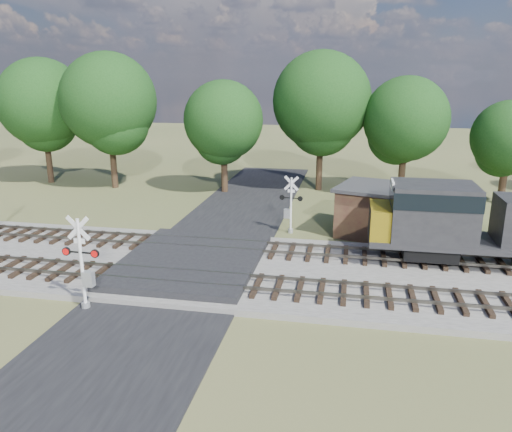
# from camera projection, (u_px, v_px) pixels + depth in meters

# --- Properties ---
(ground) EXTENTS (160.00, 160.00, 0.00)m
(ground) POSITION_uv_depth(u_px,v_px,m) (189.00, 271.00, 25.98)
(ground) COLOR #49532C
(ground) RESTS_ON ground
(ballast_bed) EXTENTS (140.00, 10.00, 0.30)m
(ballast_bed) POSITION_uv_depth(u_px,v_px,m) (386.00, 279.00, 24.59)
(ballast_bed) COLOR gray
(ballast_bed) RESTS_ON ground
(road) EXTENTS (7.00, 60.00, 0.08)m
(road) POSITION_uv_depth(u_px,v_px,m) (189.00, 270.00, 25.97)
(road) COLOR black
(road) RESTS_ON ground
(crossing_panel) EXTENTS (7.00, 9.00, 0.62)m
(crossing_panel) POSITION_uv_depth(u_px,v_px,m) (192.00, 262.00, 26.37)
(crossing_panel) COLOR #262628
(crossing_panel) RESTS_ON ground
(track_near) EXTENTS (140.00, 2.60, 0.33)m
(track_near) POSITION_uv_depth(u_px,v_px,m) (239.00, 284.00, 23.41)
(track_near) COLOR black
(track_near) RESTS_ON ballast_bed
(track_far) EXTENTS (140.00, 2.60, 0.33)m
(track_far) POSITION_uv_depth(u_px,v_px,m) (258.00, 249.00, 28.14)
(track_far) COLOR black
(track_far) RESTS_ON ballast_bed
(crossing_signal_near) EXTENTS (1.71, 0.37, 4.23)m
(crossing_signal_near) POSITION_uv_depth(u_px,v_px,m) (84.00, 271.00, 21.29)
(crossing_signal_near) COLOR silver
(crossing_signal_near) RESTS_ON ground
(crossing_signal_far) EXTENTS (1.51, 0.35, 3.76)m
(crossing_signal_far) POSITION_uv_depth(u_px,v_px,m) (290.00, 209.00, 31.92)
(crossing_signal_far) COLOR silver
(crossing_signal_far) RESTS_ON ground
(equipment_shed) EXTENTS (5.77, 5.77, 3.17)m
(equipment_shed) POSITION_uv_depth(u_px,v_px,m) (376.00, 210.00, 31.65)
(equipment_shed) COLOR #4A281F
(equipment_shed) RESTS_ON ground
(treeline) EXTENTS (82.87, 11.58, 11.97)m
(treeline) POSITION_uv_depth(u_px,v_px,m) (291.00, 113.00, 42.13)
(treeline) COLOR black
(treeline) RESTS_ON ground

